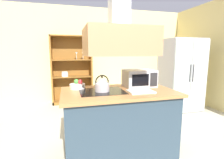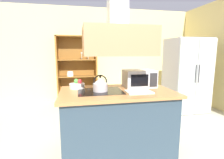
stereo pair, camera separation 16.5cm
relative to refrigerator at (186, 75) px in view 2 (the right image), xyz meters
name	(u,v)px [view 2 (the right image)]	position (x,y,z in m)	size (l,w,h in m)	color
ground_plane	(116,154)	(-2.09, -1.48, -0.87)	(7.80, 7.80, 0.00)	#BDB8A5
wall_back	(94,55)	(-2.09, 1.52, 0.48)	(6.00, 0.12, 2.70)	#E9D588
kitchen_island	(117,121)	(-2.05, -1.40, -0.42)	(1.55, 0.92, 0.90)	#2D3F4D
range_hood	(117,32)	(-2.05, -1.40, 0.81)	(0.90, 0.70, 1.32)	tan
refrigerator	(186,75)	(0.00, 0.00, 0.00)	(0.90, 0.77, 1.75)	#B3B5C6
dish_cabinet	(77,73)	(-2.60, 1.30, -0.05)	(1.11, 0.40, 1.87)	brown
kettle	(100,85)	(-2.28, -1.40, 0.12)	(0.20, 0.20, 0.22)	#BDB2B6
cutting_board	(139,92)	(-1.79, -1.57, 0.04)	(0.34, 0.24, 0.02)	white
microwave	(139,78)	(-1.66, -1.22, 0.16)	(0.46, 0.35, 0.26)	#B7BABF
fruit_bowl	(77,85)	(-2.59, -1.13, 0.07)	(0.22, 0.22, 0.14)	silver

